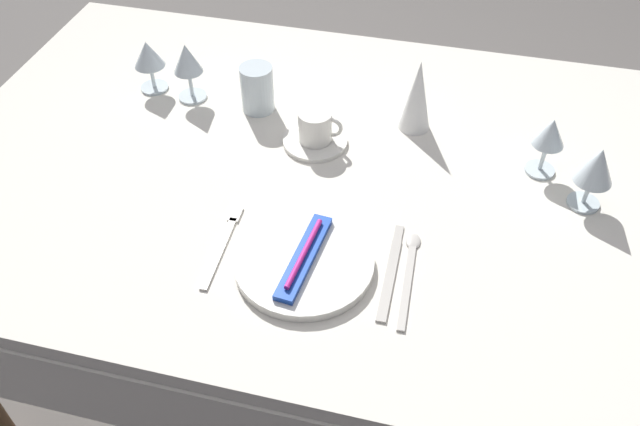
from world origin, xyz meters
The scene contains 15 objects.
ground_plane centered at (0.00, 0.00, 0.00)m, with size 6.00×6.00×0.00m, color slate.
dining_table centered at (0.00, 0.00, 0.66)m, with size 1.80×1.11×0.74m.
dinner_plate centered at (-0.03, -0.28, 0.75)m, with size 0.25×0.25×0.02m, color white.
toothbrush_package centered at (-0.03, -0.28, 0.77)m, with size 0.06×0.21×0.02m.
fork_outer centered at (-0.19, -0.26, 0.74)m, with size 0.02×0.21×0.00m.
dinner_knife centered at (0.12, -0.26, 0.74)m, with size 0.02×0.23×0.00m.
spoon_soup centered at (0.15, -0.24, 0.74)m, with size 0.03×0.23×0.01m.
saucer_left centered at (-0.10, 0.07, 0.74)m, with size 0.14×0.14×0.01m, color white.
coffee_cup_left centered at (-0.10, 0.07, 0.79)m, with size 0.10×0.07×0.07m.
wine_glass_centre centered at (-0.43, 0.17, 0.84)m, with size 0.07×0.07×0.14m.
wine_glass_left centered at (0.38, 0.09, 0.83)m, with size 0.06×0.06×0.13m.
wine_glass_right centered at (0.46, 0.01, 0.84)m, with size 0.07×0.07×0.14m.
wine_glass_far centered at (-0.53, 0.18, 0.83)m, with size 0.07×0.07×0.13m.
drink_tumbler centered at (-0.26, 0.17, 0.79)m, with size 0.08×0.08×0.11m.
napkin_folded centered at (0.10, 0.18, 0.82)m, with size 0.07×0.07×0.17m, color white.
Camera 1 is at (0.18, -1.03, 1.65)m, focal length 36.99 mm.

